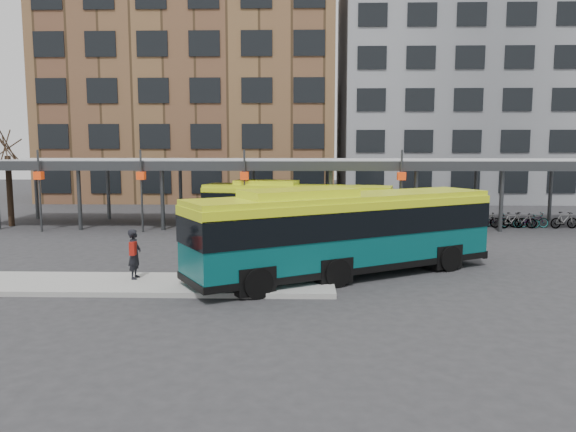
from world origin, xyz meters
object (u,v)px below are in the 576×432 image
object	(u,v)px
bus_rear	(296,206)
bus_front	(345,230)
tree	(9,187)
pedestrian	(135,254)

from	to	relation	value
bus_rear	bus_front	bearing A→B (deg)	-67.57
bus_front	bus_rear	world-z (taller)	bus_front
bus_front	bus_rear	bearing A→B (deg)	70.14
tree	bus_front	bearing A→B (deg)	-33.45
bus_front	pedestrian	xyz separation A→B (m)	(-7.76, -1.31, -0.69)
tree	bus_front	size ratio (longest dim) A/B	0.46
bus_rear	pedestrian	size ratio (longest dim) A/B	6.10
bus_rear	pedestrian	world-z (taller)	bus_rear
tree	bus_rear	bearing A→B (deg)	-6.78
bus_rear	tree	bearing A→B (deg)	-174.74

